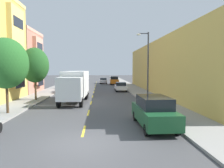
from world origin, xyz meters
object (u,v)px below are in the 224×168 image
at_px(parked_sedan_teal, 82,79).
at_px(parked_suv_red, 71,83).
at_px(street_tree_second, 35,65).
at_px(parked_hatchback_white, 121,87).
at_px(parked_suv_charcoal, 78,80).
at_px(parked_suv_orange, 114,80).
at_px(street_lamp, 147,62).
at_px(parked_suv_black, 75,81).
at_px(parked_suv_forest, 154,111).
at_px(parked_sedan_sky, 66,88).
at_px(moving_silver_sedan, 103,81).
at_px(delivery_box_truck, 75,85).
at_px(street_tree_nearest, 6,63).

bearing_deg(parked_sedan_teal, parked_suv_red, -90.23).
xyz_separation_m(street_tree_second, parked_hatchback_white, (10.75, 9.39, -3.31)).
bearing_deg(parked_suv_charcoal, parked_suv_red, -90.03).
bearing_deg(parked_suv_orange, parked_suv_charcoal, 159.28).
xyz_separation_m(street_tree_second, parked_suv_red, (1.95, 14.02, -3.08)).
height_order(street_lamp, parked_suv_red, street_lamp).
height_order(street_tree_second, parked_hatchback_white, street_tree_second).
bearing_deg(parked_suv_black, street_tree_second, -95.33).
relative_size(parked_suv_forest, parked_sedan_sky, 1.06).
height_order(parked_suv_black, parked_suv_red, same).
distance_m(street_lamp, moving_silver_sedan, 29.84).
distance_m(street_lamp, delivery_box_truck, 8.21).
height_order(delivery_box_truck, parked_hatchback_white, delivery_box_truck).
bearing_deg(parked_hatchback_white, parked_sedan_teal, 107.73).
height_order(street_tree_second, parked_suv_red, street_tree_second).
relative_size(parked_suv_red, parked_suv_orange, 0.99).
bearing_deg(parked_suv_charcoal, parked_sedan_sky, -89.33).
distance_m(street_tree_second, parked_suv_orange, 26.88).
relative_size(street_lamp, parked_suv_forest, 1.53).
distance_m(parked_hatchback_white, parked_suv_charcoal, 20.38).
bearing_deg(delivery_box_truck, street_lamp, -8.40).
distance_m(parked_sedan_teal, parked_suv_charcoal, 8.87).
relative_size(street_tree_nearest, parked_hatchback_white, 1.48).
xyz_separation_m(parked_sedan_teal, parked_hatchback_white, (8.71, -27.25, 0.01)).
height_order(street_tree_second, parked_sedan_teal, street_tree_second).
bearing_deg(delivery_box_truck, parked_suv_orange, 76.39).
bearing_deg(parked_sedan_teal, moving_silver_sedan, -56.83).
bearing_deg(parked_sedan_sky, parked_sedan_teal, 90.30).
bearing_deg(parked_suv_red, parked_suv_charcoal, 89.97).
height_order(parked_sedan_teal, parked_suv_charcoal, parked_suv_charcoal).
bearing_deg(parked_sedan_sky, parked_suv_red, 92.19).
distance_m(delivery_box_truck, parked_suv_black, 22.35).
relative_size(street_tree_second, street_lamp, 0.80).
bearing_deg(parked_suv_black, street_lamp, -66.01).
relative_size(parked_sedan_teal, parked_suv_charcoal, 0.93).
relative_size(street_tree_second, parked_sedan_sky, 1.30).
height_order(street_tree_nearest, delivery_box_truck, street_tree_nearest).
xyz_separation_m(street_lamp, parked_suv_orange, (-1.60, 26.55, -3.40)).
height_order(parked_sedan_teal, moving_silver_sedan, same).
bearing_deg(parked_suv_red, parked_suv_black, 89.77).
bearing_deg(street_tree_second, parked_sedan_sky, 74.21).
distance_m(parked_suv_black, parked_suv_red, 7.19).
distance_m(parked_suv_forest, parked_suv_charcoal, 39.95).
height_order(delivery_box_truck, moving_silver_sedan, delivery_box_truck).
relative_size(street_tree_second, delivery_box_truck, 0.73).
distance_m(street_tree_second, street_lamp, 12.54).
bearing_deg(street_tree_nearest, street_lamp, 22.05).
xyz_separation_m(street_tree_second, parked_suv_charcoal, (1.96, 27.77, -3.08)).
relative_size(parked_sedan_teal, parked_suv_orange, 0.93).
bearing_deg(parked_suv_orange, parked_sedan_sky, -117.17).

